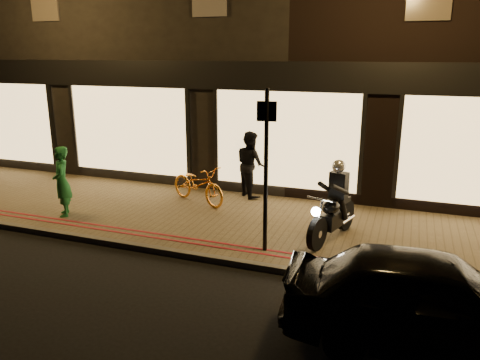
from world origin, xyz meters
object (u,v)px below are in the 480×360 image
(motorcycle, at_px, (334,209))
(parked_car, at_px, (431,300))
(sign_post, at_px, (266,163))
(bicycle_gold, at_px, (198,184))
(person_green, at_px, (62,182))

(motorcycle, height_order, parked_car, motorcycle)
(motorcycle, height_order, sign_post, sign_post)
(motorcycle, bearing_deg, bicycle_gold, 177.19)
(sign_post, distance_m, bicycle_gold, 3.46)
(bicycle_gold, bearing_deg, person_green, 151.58)
(sign_post, xyz_separation_m, person_green, (-4.86, 0.30, -0.88))
(sign_post, bearing_deg, parked_car, -34.04)
(person_green, relative_size, parked_car, 0.42)
(motorcycle, relative_size, bicycle_gold, 1.06)
(sign_post, xyz_separation_m, bicycle_gold, (-2.39, 2.18, -1.21))
(sign_post, distance_m, person_green, 4.95)
(sign_post, xyz_separation_m, parked_car, (2.82, -1.90, -1.15))
(motorcycle, xyz_separation_m, sign_post, (-1.09, -1.02, 1.06))
(sign_post, height_order, bicycle_gold, sign_post)
(bicycle_gold, xyz_separation_m, person_green, (-2.47, -1.88, 0.32))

